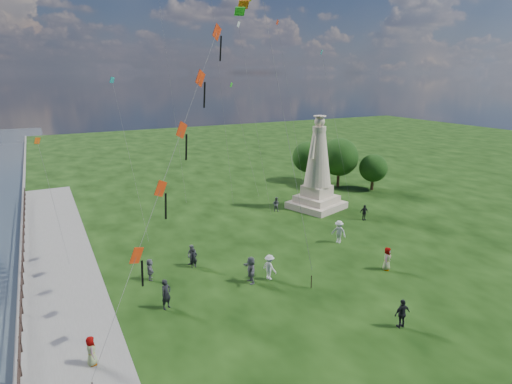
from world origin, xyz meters
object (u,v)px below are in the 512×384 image
person_1 (192,255)px  person_7 (276,204)px  person_8 (339,232)px  statue (318,174)px  person_5 (150,269)px  person_9 (364,212)px  person_10 (91,353)px  person_11 (251,270)px  person_6 (194,258)px  person_4 (387,259)px  lamppost (323,181)px  person_0 (166,294)px  person_3 (402,313)px  person_2 (269,267)px

person_1 → person_7: person_1 is taller
person_1 → person_8: 12.32m
person_1 → person_7: 14.45m
statue → person_5: statue is taller
person_7 → person_9: bearing=-175.0°
person_10 → person_11: (10.58, 4.15, 0.19)m
person_6 → person_9: person_9 is taller
person_7 → person_11: bearing=104.1°
person_8 → person_11: bearing=-99.7°
person_1 → person_4: bearing=21.4°
lamppost → person_8: 9.07m
person_6 → person_10: size_ratio=0.98×
lamppost → person_8: (-3.98, -7.88, -2.10)m
person_6 → person_8: bearing=3.0°
person_0 → person_1: size_ratio=1.16×
person_1 → person_11: 5.03m
person_3 → person_7: person_3 is taller
person_0 → person_9: person_0 is taller
person_0 → person_4: bearing=-34.1°
person_0 → person_2: person_0 is taller
person_2 → person_10: (-11.94, -4.03, -0.13)m
person_10 → person_11: 11.37m
person_8 → person_0: bearing=-103.8°
person_5 → person_8: size_ratio=0.78×
statue → person_6: bearing=-172.8°
person_9 → statue: bearing=121.6°
person_2 → person_3: 9.18m
person_4 → person_3: bearing=-159.6°
person_0 → person_7: 20.10m
lamppost → person_1: 17.65m
person_4 → person_5: size_ratio=1.13×
person_7 → person_10: size_ratio=1.01×
lamppost → person_4: lamppost is taller
person_2 → person_6: person_2 is taller
person_0 → person_6: 5.66m
person_3 → person_1: bearing=-54.9°
person_2 → person_4: person_2 is taller
person_3 → person_5: (-10.97, 12.04, -0.10)m
person_0 → person_11: (5.95, 0.63, -0.01)m
person_8 → person_9: 6.70m
person_5 → person_9: 21.43m
person_5 → person_9: person_5 is taller
person_0 → person_1: person_0 is taller
statue → person_9: (1.90, -5.16, -2.86)m
person_4 → person_5: (-15.41, 6.23, -0.10)m
person_4 → person_5: bearing=125.8°
person_0 → person_3: person_0 is taller
person_6 → person_7: 14.64m
person_10 → lamppost: bearing=-57.7°
person_8 → person_11: person_8 is taller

